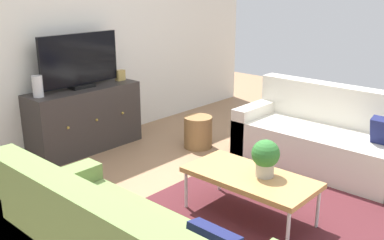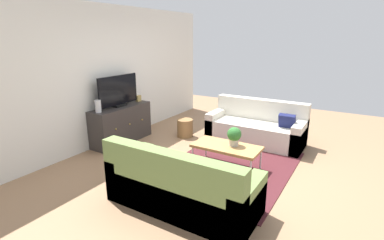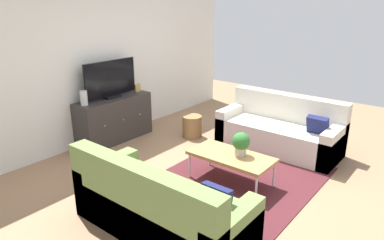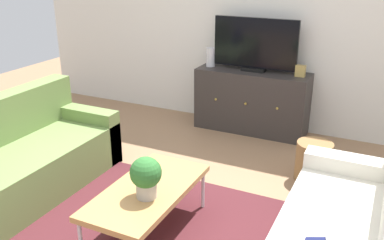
{
  "view_description": "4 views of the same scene",
  "coord_description": "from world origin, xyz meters",
  "px_view_note": "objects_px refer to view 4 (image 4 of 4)",
  "views": [
    {
      "loc": [
        -2.82,
        -1.96,
        1.91
      ],
      "look_at": [
        0.0,
        0.58,
        0.72
      ],
      "focal_mm": 41.13,
      "sensor_mm": 36.0,
      "label": 1
    },
    {
      "loc": [
        -4.1,
        -1.9,
        2.11
      ],
      "look_at": [
        0.0,
        0.58,
        0.72
      ],
      "focal_mm": 27.09,
      "sensor_mm": 36.0,
      "label": 2
    },
    {
      "loc": [
        -3.62,
        -2.31,
        2.3
      ],
      "look_at": [
        0.0,
        0.58,
        0.72
      ],
      "focal_mm": 33.02,
      "sensor_mm": 36.0,
      "label": 3
    },
    {
      "loc": [
        1.47,
        -2.45,
        2.02
      ],
      "look_at": [
        0.0,
        0.58,
        0.72
      ],
      "focal_mm": 39.74,
      "sensor_mm": 36.0,
      "label": 4
    }
  ],
  "objects_px": {
    "tv_console": "(252,101)",
    "glass_vase": "(211,57)",
    "wicker_basket": "(313,161)",
    "flat_screen_tv": "(255,45)",
    "mantel_clock": "(300,71)",
    "potted_plant": "(146,176)",
    "coffee_table": "(147,192)",
    "couch_left_side": "(13,165)"
  },
  "relations": [
    {
      "from": "tv_console",
      "to": "mantel_clock",
      "type": "relative_size",
      "value": 10.34
    },
    {
      "from": "mantel_clock",
      "to": "wicker_basket",
      "type": "relative_size",
      "value": 0.34
    },
    {
      "from": "glass_vase",
      "to": "mantel_clock",
      "type": "height_order",
      "value": "glass_vase"
    },
    {
      "from": "coffee_table",
      "to": "glass_vase",
      "type": "bearing_deg",
      "value": 102.33
    },
    {
      "from": "mantel_clock",
      "to": "glass_vase",
      "type": "bearing_deg",
      "value": 180.0
    },
    {
      "from": "tv_console",
      "to": "glass_vase",
      "type": "relative_size",
      "value": 5.86
    },
    {
      "from": "tv_console",
      "to": "flat_screen_tv",
      "type": "distance_m",
      "value": 0.68
    },
    {
      "from": "flat_screen_tv",
      "to": "glass_vase",
      "type": "relative_size",
      "value": 4.36
    },
    {
      "from": "couch_left_side",
      "to": "coffee_table",
      "type": "bearing_deg",
      "value": 0.18
    },
    {
      "from": "wicker_basket",
      "to": "mantel_clock",
      "type": "bearing_deg",
      "value": 112.35
    },
    {
      "from": "flat_screen_tv",
      "to": "wicker_basket",
      "type": "distance_m",
      "value": 1.6
    },
    {
      "from": "couch_left_side",
      "to": "wicker_basket",
      "type": "relative_size",
      "value": 4.99
    },
    {
      "from": "coffee_table",
      "to": "potted_plant",
      "type": "bearing_deg",
      "value": -59.17
    },
    {
      "from": "glass_vase",
      "to": "potted_plant",
      "type": "bearing_deg",
      "value": -76.84
    },
    {
      "from": "coffee_table",
      "to": "mantel_clock",
      "type": "height_order",
      "value": "mantel_clock"
    },
    {
      "from": "potted_plant",
      "to": "glass_vase",
      "type": "height_order",
      "value": "glass_vase"
    },
    {
      "from": "flat_screen_tv",
      "to": "mantel_clock",
      "type": "relative_size",
      "value": 7.69
    },
    {
      "from": "potted_plant",
      "to": "flat_screen_tv",
      "type": "height_order",
      "value": "flat_screen_tv"
    },
    {
      "from": "couch_left_side",
      "to": "glass_vase",
      "type": "height_order",
      "value": "glass_vase"
    },
    {
      "from": "couch_left_side",
      "to": "flat_screen_tv",
      "type": "xyz_separation_m",
      "value": [
        1.43,
        2.39,
        0.77
      ]
    },
    {
      "from": "potted_plant",
      "to": "glass_vase",
      "type": "xyz_separation_m",
      "value": [
        -0.58,
        2.47,
        0.29
      ]
    },
    {
      "from": "glass_vase",
      "to": "wicker_basket",
      "type": "height_order",
      "value": "glass_vase"
    },
    {
      "from": "coffee_table",
      "to": "glass_vase",
      "type": "height_order",
      "value": "glass_vase"
    },
    {
      "from": "coffee_table",
      "to": "mantel_clock",
      "type": "xyz_separation_m",
      "value": [
        0.59,
        2.37,
        0.45
      ]
    },
    {
      "from": "flat_screen_tv",
      "to": "wicker_basket",
      "type": "bearing_deg",
      "value": -45.69
    },
    {
      "from": "coffee_table",
      "to": "couch_left_side",
      "type": "bearing_deg",
      "value": -179.82
    },
    {
      "from": "flat_screen_tv",
      "to": "glass_vase",
      "type": "height_order",
      "value": "flat_screen_tv"
    },
    {
      "from": "tv_console",
      "to": "wicker_basket",
      "type": "xyz_separation_m",
      "value": [
        0.94,
        -0.94,
        -0.18
      ]
    },
    {
      "from": "potted_plant",
      "to": "tv_console",
      "type": "height_order",
      "value": "tv_console"
    },
    {
      "from": "coffee_table",
      "to": "glass_vase",
      "type": "relative_size",
      "value": 4.75
    },
    {
      "from": "glass_vase",
      "to": "coffee_table",
      "type": "bearing_deg",
      "value": -77.67
    },
    {
      "from": "tv_console",
      "to": "mantel_clock",
      "type": "xyz_separation_m",
      "value": [
        0.55,
        0.0,
        0.44
      ]
    },
    {
      "from": "flat_screen_tv",
      "to": "glass_vase",
      "type": "xyz_separation_m",
      "value": [
        -0.55,
        -0.02,
        -0.19
      ]
    },
    {
      "from": "glass_vase",
      "to": "couch_left_side",
      "type": "bearing_deg",
      "value": -110.19
    },
    {
      "from": "coffee_table",
      "to": "tv_console",
      "type": "height_order",
      "value": "tv_console"
    },
    {
      "from": "couch_left_side",
      "to": "glass_vase",
      "type": "bearing_deg",
      "value": 69.81
    },
    {
      "from": "coffee_table",
      "to": "tv_console",
      "type": "bearing_deg",
      "value": 89.17
    },
    {
      "from": "couch_left_side",
      "to": "glass_vase",
      "type": "relative_size",
      "value": 8.3
    },
    {
      "from": "tv_console",
      "to": "coffee_table",
      "type": "bearing_deg",
      "value": -90.83
    },
    {
      "from": "tv_console",
      "to": "wicker_basket",
      "type": "relative_size",
      "value": 3.52
    },
    {
      "from": "glass_vase",
      "to": "mantel_clock",
      "type": "relative_size",
      "value": 1.77
    },
    {
      "from": "coffee_table",
      "to": "tv_console",
      "type": "distance_m",
      "value": 2.37
    }
  ]
}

